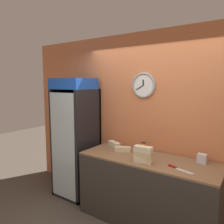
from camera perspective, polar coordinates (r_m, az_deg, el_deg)
wall_back at (r=3.32m, az=12.39°, el=-2.77°), size 5.20×0.10×2.70m
prep_counter at (r=3.25m, az=9.17°, el=-19.54°), size 1.88×0.69×0.93m
beverage_cooler at (r=3.85m, az=-9.01°, el=-5.35°), size 0.63×0.61×2.02m
sandwich_stack_bottom at (r=2.89m, az=8.10°, el=-12.28°), size 0.24×0.13×0.07m
sandwich_stack_middle at (r=2.87m, az=8.13°, el=-10.93°), size 0.24×0.11×0.07m
sandwich_stack_top at (r=2.85m, az=8.16°, el=-9.56°), size 0.24×0.11×0.07m
sandwich_flat_left at (r=3.30m, az=2.83°, el=-9.67°), size 0.25×0.18×0.07m
sandwich_flat_right at (r=3.56m, az=0.58°, el=-8.39°), size 0.26×0.18×0.08m
chefs_knife at (r=2.79m, az=16.58°, el=-13.86°), size 0.33×0.12×0.02m
condiment_jar at (r=3.35m, az=8.21°, el=-8.93°), size 0.08×0.08×0.13m
napkin_dispenser at (r=3.06m, az=22.45°, el=-11.17°), size 0.11×0.09×0.12m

